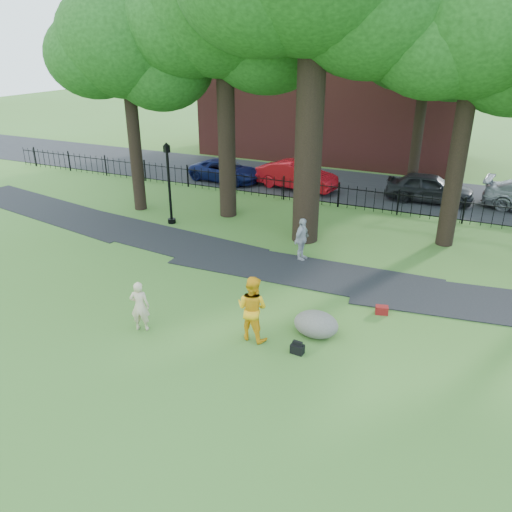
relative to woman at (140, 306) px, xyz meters
The scene contains 16 objects.
ground 2.81m from the woman, 43.59° to the left, with size 120.00×120.00×0.00m, color #416824.
footpath 6.52m from the woman, 62.86° to the left, with size 36.00×2.60×0.03m, color black.
street 17.98m from the woman, 83.76° to the left, with size 80.00×7.00×0.02m, color black.
iron_fence 14.00m from the woman, 81.98° to the left, with size 44.00×0.04×1.20m.
brick_building 26.46m from the woman, 94.53° to the left, with size 18.00×8.00×12.00m, color maroon.
tree_row 12.87m from the woman, 76.47° to the left, with size 26.82×7.96×12.42m.
woman is the anchor object (origin of this frame).
man 3.33m from the woman, 16.96° to the left, with size 0.95×0.74×1.95m, color #FFAE15.
pedestrian 7.27m from the woman, 69.55° to the left, with size 0.99×0.41×1.69m, color #ACADB1.
boulder 5.17m from the woman, 21.97° to the left, with size 1.32×0.99×0.77m, color #5F5A4F.
lamppost 9.39m from the woman, 118.26° to the left, with size 0.37×0.37×3.76m.
backpack 4.75m from the woman, ahead, with size 0.36×0.23×0.27m, color black.
red_bag 7.44m from the woman, 31.86° to the left, with size 0.39×0.24×0.27m, color maroon.
red_sedan 16.17m from the woman, 94.07° to the left, with size 1.63×4.68×1.54m, color #AF0D14.
navy_van 16.88m from the woman, 109.48° to the left, with size 2.07×4.49×1.25m, color #0D1444.
grey_car 17.79m from the woman, 70.17° to the left, with size 1.79×4.44×1.51m, color black.
Camera 1 is at (6.49, -12.00, 7.98)m, focal length 35.00 mm.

